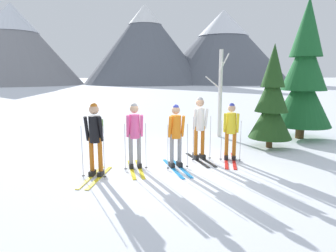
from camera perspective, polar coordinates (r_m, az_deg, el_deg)
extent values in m
plane|color=white|center=(8.34, -0.49, -7.54)|extent=(400.00, 400.00, 0.00)
cube|color=yellow|center=(7.56, -13.02, -9.58)|extent=(0.54, 1.60, 0.02)
cube|color=yellow|center=(7.64, -14.59, -9.45)|extent=(0.54, 1.60, 0.02)
cube|color=black|center=(7.63, -12.78, -8.84)|extent=(0.18, 0.28, 0.12)
cylinder|color=#B76019|center=(7.49, -12.92, -5.41)|extent=(0.11, 0.11, 0.87)
cube|color=black|center=(7.71, -14.33, -8.72)|extent=(0.18, 0.28, 0.12)
cylinder|color=#B76019|center=(7.57, -14.49, -5.32)|extent=(0.11, 0.11, 0.87)
cylinder|color=black|center=(7.39, -13.91, -0.58)|extent=(0.28, 0.28, 0.65)
sphere|color=tan|center=(7.32, -14.06, 3.09)|extent=(0.23, 0.23, 0.23)
sphere|color=#B76019|center=(7.32, -14.09, 3.64)|extent=(0.18, 0.18, 0.18)
cylinder|color=black|center=(7.27, -12.76, -0.57)|extent=(0.13, 0.22, 0.62)
cylinder|color=black|center=(7.40, -15.38, -0.50)|extent=(0.13, 0.22, 0.62)
cylinder|color=#A5A5AD|center=(7.25, -12.24, -5.11)|extent=(0.02, 0.02, 1.30)
cylinder|color=black|center=(7.42, -12.07, -9.51)|extent=(0.07, 0.07, 0.01)
cylinder|color=#A5A5AD|center=(7.45, -16.18, -4.88)|extent=(0.02, 0.02, 1.30)
cylinder|color=black|center=(7.62, -15.96, -9.18)|extent=(0.07, 0.07, 0.01)
cube|color=#4C7238|center=(7.54, -13.46, -0.11)|extent=(0.29, 0.23, 0.36)
cube|color=yellow|center=(8.04, -5.44, -8.18)|extent=(0.18, 1.63, 0.02)
cube|color=yellow|center=(8.02, -7.02, -8.26)|extent=(0.18, 1.63, 0.02)
cube|color=black|center=(8.12, -5.54, -7.49)|extent=(0.12, 0.27, 0.12)
cylinder|color=gray|center=(7.99, -5.59, -4.35)|extent=(0.11, 0.11, 0.84)
cube|color=black|center=(8.10, -7.10, -7.57)|extent=(0.12, 0.27, 0.12)
cylinder|color=gray|center=(7.97, -7.17, -4.42)|extent=(0.11, 0.11, 0.84)
cylinder|color=#E55193|center=(7.85, -6.46, -0.04)|extent=(0.28, 0.28, 0.63)
sphere|color=tan|center=(7.79, -6.53, 3.31)|extent=(0.23, 0.23, 0.23)
sphere|color=gray|center=(7.78, -6.54, 3.81)|extent=(0.17, 0.17, 0.17)
cylinder|color=#E55193|center=(7.81, -5.11, 0.06)|extent=(0.09, 0.21, 0.60)
cylinder|color=#E55193|center=(7.77, -7.74, -0.04)|extent=(0.09, 0.21, 0.60)
cylinder|color=#A5A5AD|center=(7.81, -4.28, -3.98)|extent=(0.02, 0.02, 1.26)
cylinder|color=black|center=(7.97, -4.23, -7.95)|extent=(0.07, 0.07, 0.01)
cylinder|color=#A5A5AD|center=(7.76, -8.24, -4.15)|extent=(0.02, 0.02, 1.26)
cylinder|color=black|center=(7.92, -8.14, -8.15)|extent=(0.07, 0.07, 0.01)
cube|color=maroon|center=(8.01, -6.59, 0.38)|extent=(0.27, 0.17, 0.36)
cube|color=#1E84D1|center=(8.10, 2.43, -8.01)|extent=(0.32, 1.70, 0.02)
cube|color=#1E84D1|center=(8.04, 0.93, -8.15)|extent=(0.32, 1.70, 0.02)
cube|color=black|center=(8.17, 2.21, -7.33)|extent=(0.14, 0.27, 0.12)
cylinder|color=gray|center=(8.05, 2.23, -4.29)|extent=(0.11, 0.11, 0.82)
cube|color=black|center=(8.10, 0.72, -7.47)|extent=(0.14, 0.27, 0.12)
cylinder|color=gray|center=(7.98, 0.73, -4.40)|extent=(0.11, 0.11, 0.82)
cylinder|color=orange|center=(7.89, 1.50, -0.16)|extent=(0.28, 0.28, 0.61)
sphere|color=tan|center=(7.82, 1.51, 3.09)|extent=(0.22, 0.22, 0.22)
sphere|color=#2D389E|center=(7.82, 1.52, 3.57)|extent=(0.17, 0.17, 0.17)
cylinder|color=orange|center=(7.89, 2.88, -0.04)|extent=(0.11, 0.21, 0.58)
cylinder|color=orange|center=(7.78, 0.38, -0.17)|extent=(0.11, 0.21, 0.58)
cylinder|color=#A5A5AD|center=(7.92, 3.75, -3.92)|extent=(0.02, 0.02, 1.22)
cylinder|color=black|center=(8.07, 3.71, -7.73)|extent=(0.07, 0.07, 0.01)
cylinder|color=#A5A5AD|center=(7.75, -0.01, -4.20)|extent=(0.02, 0.02, 1.22)
cylinder|color=black|center=(7.90, -0.01, -8.08)|extent=(0.07, 0.07, 0.01)
cube|color=black|center=(8.92, 6.88, -6.38)|extent=(0.35, 1.57, 0.02)
cube|color=black|center=(8.83, 5.58, -6.53)|extent=(0.35, 1.57, 0.02)
cube|color=black|center=(8.98, 6.61, -5.79)|extent=(0.15, 0.27, 0.12)
cylinder|color=#B76019|center=(8.87, 6.68, -2.80)|extent=(0.11, 0.11, 0.88)
cube|color=black|center=(8.90, 5.32, -5.92)|extent=(0.15, 0.27, 0.12)
cylinder|color=#B76019|center=(8.78, 5.37, -2.91)|extent=(0.11, 0.11, 0.88)
cylinder|color=white|center=(8.70, 6.10, 1.32)|extent=(0.28, 0.28, 0.66)
sphere|color=tan|center=(8.64, 6.16, 4.50)|extent=(0.24, 0.24, 0.24)
sphere|color=gray|center=(8.64, 6.17, 4.97)|extent=(0.18, 0.18, 0.18)
cylinder|color=white|center=(8.72, 7.35, 1.44)|extent=(0.11, 0.22, 0.63)
cylinder|color=white|center=(8.57, 5.18, 1.33)|extent=(0.11, 0.22, 0.63)
cylinder|color=#A5A5AD|center=(8.76, 8.14, -2.33)|extent=(0.02, 0.02, 1.32)
cylinder|color=black|center=(8.90, 8.04, -6.11)|extent=(0.07, 0.07, 0.01)
cylinder|color=#A5A5AD|center=(8.53, 4.88, -2.59)|extent=(0.02, 0.02, 1.32)
cylinder|color=black|center=(8.68, 4.82, -6.45)|extent=(0.07, 0.07, 0.01)
cube|color=red|center=(8.94, 12.53, -6.51)|extent=(0.62, 1.64, 0.02)
cube|color=red|center=(8.93, 11.11, -6.47)|extent=(0.62, 1.64, 0.02)
cube|color=black|center=(9.02, 12.52, -5.90)|extent=(0.19, 0.28, 0.12)
cylinder|color=#B76019|center=(8.91, 12.62, -3.18)|extent=(0.11, 0.11, 0.80)
cube|color=black|center=(9.01, 11.11, -5.87)|extent=(0.19, 0.28, 0.12)
cylinder|color=#B76019|center=(8.90, 11.21, -3.14)|extent=(0.11, 0.11, 0.80)
cylinder|color=yellow|center=(8.79, 12.05, 0.53)|extent=(0.28, 0.28, 0.60)
sphere|color=tan|center=(8.73, 12.15, 3.39)|extent=(0.22, 0.22, 0.22)
sphere|color=#2D389E|center=(8.73, 12.17, 3.81)|extent=(0.16, 0.16, 0.16)
cylinder|color=yellow|center=(8.74, 13.25, 0.54)|extent=(0.14, 0.21, 0.57)
cylinder|color=yellow|center=(8.73, 10.89, 0.61)|extent=(0.14, 0.21, 0.57)
cylinder|color=#A5A5AD|center=(8.73, 13.75, -2.95)|extent=(0.02, 0.02, 1.20)
cylinder|color=black|center=(8.86, 13.61, -6.37)|extent=(0.07, 0.07, 0.01)
cylinder|color=#A5A5AD|center=(8.70, 10.20, -2.86)|extent=(0.02, 0.02, 1.20)
cylinder|color=black|center=(8.84, 10.09, -6.28)|extent=(0.07, 0.07, 0.01)
cube|color=black|center=(8.96, 12.01, 0.90)|extent=(0.30, 0.23, 0.36)
cylinder|color=#51381E|center=(10.83, 18.93, -2.14)|extent=(0.21, 0.21, 0.68)
cone|color=#1E4219|center=(10.71, 19.15, 1.62)|extent=(1.45, 1.45, 1.44)
cone|color=#1E4219|center=(10.62, 19.43, 6.46)|extent=(1.11, 1.11, 1.44)
cone|color=#1E4219|center=(10.61, 19.69, 10.94)|extent=(0.79, 0.79, 1.44)
cylinder|color=#51381E|center=(12.80, 24.08, 0.12)|extent=(0.32, 0.32, 1.03)
cone|color=#195628|center=(12.67, 24.43, 4.99)|extent=(2.21, 2.21, 2.18)
cone|color=#195628|center=(12.65, 24.89, 11.21)|extent=(1.69, 1.69, 2.18)
cone|color=#195628|center=(12.76, 25.32, 16.87)|extent=(1.21, 1.21, 2.18)
cylinder|color=silver|center=(12.00, 10.01, 6.07)|extent=(0.15, 0.15, 3.46)
cylinder|color=silver|center=(12.13, 8.57, 8.32)|extent=(0.48, 0.57, 0.51)
cylinder|color=silver|center=(12.16, 10.92, 12.16)|extent=(0.44, 0.29, 0.64)
cylinder|color=silver|center=(11.81, 10.22, 11.04)|extent=(0.13, 0.37, 0.47)
cone|color=gray|center=(81.68, -27.62, 13.75)|extent=(31.89, 31.89, 19.05)
cone|color=white|center=(82.43, -27.98, 17.98)|extent=(11.99, 11.99, 6.82)
cone|color=slate|center=(78.58, -4.37, 15.33)|extent=(31.51, 31.51, 19.89)
cone|color=white|center=(79.62, -4.45, 20.64)|extent=(8.47, 8.47, 5.09)
cone|color=slate|center=(84.39, 10.48, 14.65)|extent=(36.39, 36.39, 19.39)
cone|color=white|center=(85.16, 10.62, 18.84)|extent=(13.56, 13.56, 6.88)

